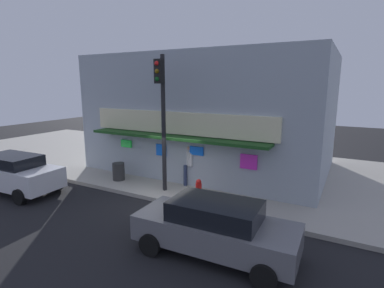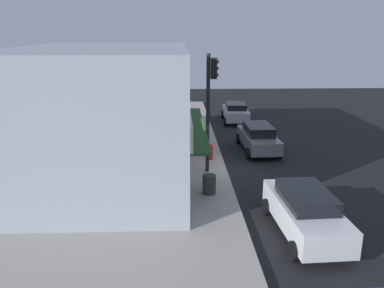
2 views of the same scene
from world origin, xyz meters
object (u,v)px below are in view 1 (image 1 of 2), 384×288
(traffic_light, at_px, (162,107))
(fire_hydrant, at_px, (199,190))
(parked_car_white, at_px, (13,173))
(parked_car_grey, at_px, (215,227))
(trash_can, at_px, (119,171))
(potted_plant_by_doorway, at_px, (240,176))
(pedestrian, at_px, (189,163))

(traffic_light, bearing_deg, fire_hydrant, -6.84)
(parked_car_white, bearing_deg, parked_car_grey, -1.91)
(parked_car_white, bearing_deg, trash_can, 43.11)
(trash_can, bearing_deg, traffic_light, -4.60)
(traffic_light, xyz_separation_m, trash_can, (-2.73, 0.22, -3.22))
(potted_plant_by_doorway, height_order, parked_car_grey, parked_car_grey)
(fire_hydrant, xyz_separation_m, potted_plant_by_doorway, (1.05, 1.92, 0.20))
(potted_plant_by_doorway, bearing_deg, parked_car_white, -152.88)
(trash_can, bearing_deg, parked_car_white, -136.89)
(trash_can, distance_m, parked_car_grey, 7.44)
(fire_hydrant, relative_size, parked_car_white, 0.19)
(potted_plant_by_doorway, relative_size, parked_car_white, 0.24)
(traffic_light, relative_size, pedestrian, 3.11)
(traffic_light, bearing_deg, pedestrian, 62.77)
(trash_can, bearing_deg, fire_hydrant, -5.50)
(fire_hydrant, xyz_separation_m, trash_can, (-4.56, 0.44, -0.00))
(trash_can, relative_size, parked_car_grey, 0.18)
(pedestrian, relative_size, parked_car_grey, 0.40)
(traffic_light, height_order, pedestrian, traffic_light)
(fire_hydrant, xyz_separation_m, pedestrian, (-1.21, 1.42, 0.60))
(parked_car_white, relative_size, parked_car_grey, 1.01)
(trash_can, xyz_separation_m, parked_car_grey, (6.61, -3.41, 0.23))
(fire_hydrant, height_order, trash_can, fire_hydrant)
(pedestrian, height_order, parked_car_white, pedestrian)
(traffic_light, bearing_deg, potted_plant_by_doorway, 30.55)
(pedestrian, xyz_separation_m, parked_car_grey, (3.26, -4.39, -0.37))
(pedestrian, relative_size, potted_plant_by_doorway, 1.67)
(pedestrian, bearing_deg, potted_plant_by_doorway, 12.49)
(potted_plant_by_doorway, height_order, parked_car_white, parked_car_white)
(parked_car_white, bearing_deg, traffic_light, 25.40)
(fire_hydrant, xyz_separation_m, parked_car_white, (-7.85, -2.64, 0.28))
(parked_car_white, bearing_deg, potted_plant_by_doorway, 27.12)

